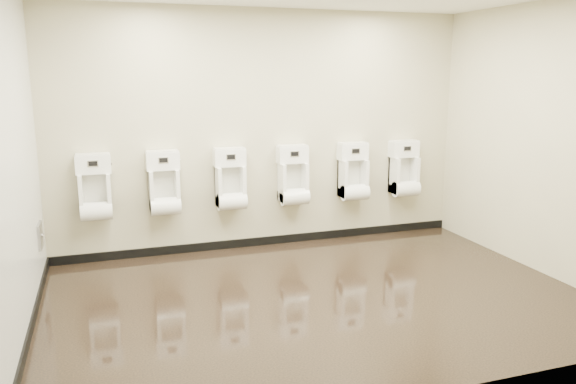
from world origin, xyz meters
name	(u,v)px	position (x,y,z in m)	size (l,w,h in m)	color
ground	(318,297)	(0.00, 0.00, 0.00)	(5.00, 3.50, 0.00)	black
back_wall	(265,131)	(0.00, 1.75, 1.40)	(5.00, 0.02, 2.80)	#BAB38D
front_wall	(426,188)	(0.00, -1.75, 1.40)	(5.00, 0.02, 2.80)	#BAB38D
left_wall	(11,164)	(-2.50, 0.00, 1.40)	(0.02, 3.50, 2.80)	#BAB38D
right_wall	(545,140)	(2.50, 0.00, 1.40)	(0.02, 3.50, 2.80)	#BAB38D
tile_overlay_left	(12,164)	(-2.50, 0.00, 1.40)	(0.01, 3.50, 2.80)	white
skirting_back	(266,241)	(0.00, 1.74, 0.05)	(5.00, 0.02, 0.10)	black
skirting_left	(30,330)	(-2.49, 0.00, 0.05)	(0.02, 3.50, 0.10)	black
access_panel	(40,236)	(-2.48, 1.20, 0.50)	(0.04, 0.25, 0.25)	#9E9EA3
urinal_0	(95,192)	(-1.95, 1.63, 0.82)	(0.38, 0.28, 0.70)	white
urinal_1	(164,188)	(-1.21, 1.63, 0.82)	(0.38, 0.28, 0.70)	white
urinal_2	(231,184)	(-0.46, 1.63, 0.82)	(0.38, 0.28, 0.70)	white
urinal_3	(293,180)	(0.31, 1.63, 0.82)	(0.38, 0.28, 0.70)	white
urinal_4	(353,176)	(1.10, 1.63, 0.82)	(0.38, 0.28, 0.70)	white
urinal_5	(404,173)	(1.82, 1.63, 0.82)	(0.38, 0.28, 0.70)	white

